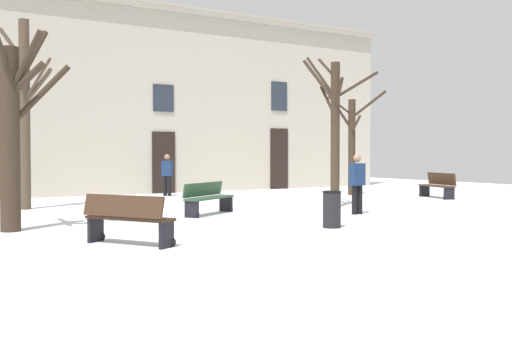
{
  "coord_description": "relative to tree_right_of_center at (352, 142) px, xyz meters",
  "views": [
    {
      "loc": [
        -9.24,
        -13.14,
        1.6
      ],
      "look_at": [
        0.0,
        1.81,
        1.09
      ],
      "focal_mm": 41.65,
      "sensor_mm": 36.0,
      "label": 1
    }
  ],
  "objects": [
    {
      "name": "ground_plane",
      "position": [
        -5.87,
        -4.3,
        -2.04
      ],
      "size": [
        35.82,
        35.82,
        0.0
      ],
      "primitive_type": "plane",
      "color": "white"
    },
    {
      "name": "building_facade",
      "position": [
        -5.88,
        4.95,
        1.84
      ],
      "size": [
        22.39,
        0.6,
        7.63
      ],
      "color": "#BCB29E",
      "rests_on": "ground"
    },
    {
      "name": "tree_right_of_center",
      "position": [
        0.0,
        0.0,
        0.0
      ],
      "size": [
        1.77,
        1.5,
        3.96
      ],
      "color": "#382B1E",
      "rests_on": "ground"
    },
    {
      "name": "tree_near_facade",
      "position": [
        -12.98,
        -4.5,
        0.13
      ],
      "size": [
        1.8,
        1.86,
        4.33
      ],
      "color": "#382B1E",
      "rests_on": "ground"
    },
    {
      "name": "tree_left_of_center",
      "position": [
        -11.82,
        0.4,
        0.83
      ],
      "size": [
        1.6,
        1.5,
        5.4
      ],
      "color": "#4C3D2D",
      "rests_on": "ground"
    },
    {
      "name": "tree_center",
      "position": [
        -3.88,
        -3.67,
        0.42
      ],
      "size": [
        1.08,
        2.62,
        4.64
      ],
      "color": "#382B1E",
      "rests_on": "ground"
    },
    {
      "name": "streetlamp",
      "position": [
        -11.61,
        3.13,
        0.13
      ],
      "size": [
        0.3,
        0.3,
        3.52
      ],
      "color": "black",
      "rests_on": "ground"
    },
    {
      "name": "litter_bin",
      "position": [
        -7.03,
        -7.47,
        -1.64
      ],
      "size": [
        0.42,
        0.42,
        0.79
      ],
      "color": "black",
      "rests_on": "ground"
    },
    {
      "name": "bench_far_corner",
      "position": [
        1.6,
        -2.81,
        -1.58
      ],
      "size": [
        0.91,
        1.74,
        0.91
      ],
      "rotation": [
        0.0,
        0.0,
        4.44
      ],
      "color": "#3D2819",
      "rests_on": "ground"
    },
    {
      "name": "bench_back_to_back_left",
      "position": [
        -11.61,
        -7.53,
        -1.57
      ],
      "size": [
        1.26,
        1.67,
        0.89
      ],
      "rotation": [
        0.0,
        0.0,
        2.12
      ],
      "color": "#3D2819",
      "rests_on": "ground"
    },
    {
      "name": "bench_near_center_tree",
      "position": [
        -8.05,
        -3.61,
        -1.59
      ],
      "size": [
        1.83,
        1.39,
        0.84
      ],
      "rotation": [
        0.0,
        0.0,
        0.56
      ],
      "color": "#2D4C33",
      "rests_on": "ground"
    },
    {
      "name": "person_strolling",
      "position": [
        -4.68,
        -5.62,
        -1.17
      ],
      "size": [
        0.39,
        0.23,
        1.58
      ],
      "rotation": [
        0.0,
        0.0,
        3.12
      ],
      "color": "black",
      "rests_on": "ground"
    },
    {
      "name": "person_near_bench",
      "position": [
        -6.26,
        3.24,
        -1.18
      ],
      "size": [
        0.42,
        0.43,
        1.56
      ],
      "rotation": [
        0.0,
        0.0,
        2.31
      ],
      "color": "black",
      "rests_on": "ground"
    }
  ]
}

